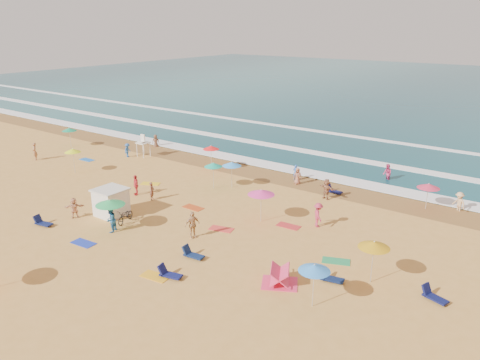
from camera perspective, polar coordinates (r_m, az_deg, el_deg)
The scene contains 13 objects.
ground at distance 36.56m, azimuth -8.48°, elevation -3.99°, with size 220.00×220.00×0.00m, color gold.
ocean at distance 111.30m, azimuth 23.73°, elevation 9.94°, with size 220.00×140.00×0.18m, color #0C4756.
wet_sand at distance 45.69m, azimuth 2.49°, elevation 0.88°, with size 220.00×220.00×0.00m, color olive.
surf_foam at distance 52.94m, azimuth 7.81°, elevation 3.33°, with size 200.00×18.70×0.05m.
cabana at distance 36.73m, azimuth -15.43°, elevation -2.70°, with size 2.00×2.00×2.00m, color white.
cabana_roof at distance 36.37m, azimuth -15.57°, elevation -1.14°, with size 2.20×2.20×0.12m, color silver.
bicycle at distance 35.35m, azimuth -13.79°, elevation -4.27°, with size 0.67×1.92×1.01m, color black.
lifeguard_stand at distance 52.07m, azimuth -11.70°, elevation 3.93°, with size 1.20×1.20×2.10m, color white, non-canonical shape.
beach_umbrellas at distance 32.93m, azimuth -4.44°, elevation -2.40°, with size 54.59×28.98×0.79m.
loungers at distance 33.82m, azimuth -11.30°, elevation -5.78°, with size 49.04×22.58×0.34m.
towels at distance 37.86m, azimuth -14.58°, elevation -3.57°, with size 43.13×21.75×0.03m.
popup_tents at distance 28.45m, azimuth 19.22°, elevation -10.49°, with size 13.23×10.76×1.20m.
beachgoers at distance 39.41m, azimuth -4.99°, elevation -0.88°, with size 40.83×29.50×2.14m.
Camera 1 is at (23.99, -23.78, 13.97)m, focal length 35.00 mm.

